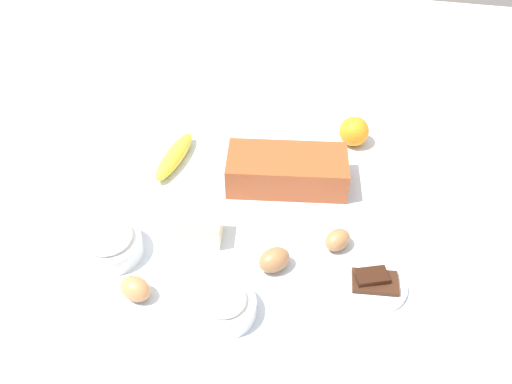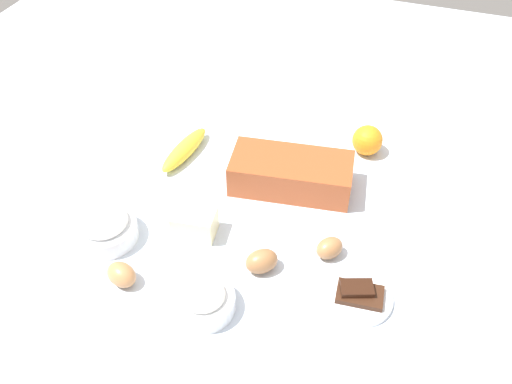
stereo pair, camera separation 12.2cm
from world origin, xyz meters
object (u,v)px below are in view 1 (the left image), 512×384
object	(u,v)px
banana	(174,156)
orange_fruit	(354,131)
butter_block	(200,229)
sugar_bowl	(109,243)
egg_beside_bowl	(338,240)
egg_near_butter	(274,260)
chocolate_plate	(374,284)
egg_loose	(135,289)
flour_bowl	(224,305)
loaf_pan	(287,170)

from	to	relation	value
banana	orange_fruit	world-z (taller)	orange_fruit
orange_fruit	butter_block	distance (m)	0.50
sugar_bowl	egg_beside_bowl	size ratio (longest dim) A/B	2.24
egg_near_butter	chocolate_plate	bearing A→B (deg)	177.65
sugar_bowl	egg_loose	distance (m)	0.13
flour_bowl	egg_beside_bowl	size ratio (longest dim) A/B	2.00
banana	egg_beside_bowl	bearing A→B (deg)	154.75
egg_near_butter	sugar_bowl	bearing A→B (deg)	4.78
orange_fruit	egg_beside_bowl	xyz separation A→B (m)	(0.01, 0.36, -0.02)
loaf_pan	flour_bowl	xyz separation A→B (m)	(0.06, 0.39, -0.02)
egg_beside_bowl	butter_block	bearing A→B (deg)	6.80
flour_bowl	egg_beside_bowl	distance (m)	0.28
butter_block	egg_beside_bowl	world-z (taller)	butter_block
butter_block	chocolate_plate	size ratio (longest dim) A/B	0.69
flour_bowl	chocolate_plate	xyz separation A→B (m)	(-0.28, -0.12, -0.02)
orange_fruit	egg_loose	world-z (taller)	orange_fruit
loaf_pan	banana	size ratio (longest dim) A/B	1.55
butter_block	loaf_pan	bearing A→B (deg)	-125.63
loaf_pan	egg_beside_bowl	size ratio (longest dim) A/B	4.91
loaf_pan	chocolate_plate	size ratio (longest dim) A/B	2.27
egg_beside_bowl	loaf_pan	bearing A→B (deg)	-52.48
loaf_pan	sugar_bowl	xyz separation A→B (m)	(0.33, 0.29, -0.01)
chocolate_plate	sugar_bowl	bearing A→B (deg)	2.14
butter_block	egg_near_butter	bearing A→B (deg)	164.40
flour_bowl	butter_block	world-z (taller)	butter_block
egg_near_butter	chocolate_plate	world-z (taller)	egg_near_butter
loaf_pan	orange_fruit	bearing A→B (deg)	-135.77
egg_loose	orange_fruit	bearing A→B (deg)	-123.69
loaf_pan	banana	bearing A→B (deg)	-12.12
flour_bowl	butter_block	xyz separation A→B (m)	(0.10, -0.17, 0.00)
sugar_bowl	chocolate_plate	xyz separation A→B (m)	(-0.54, -0.02, -0.02)
orange_fruit	butter_block	bearing A→B (deg)	53.34
banana	egg_loose	world-z (taller)	egg_loose
flour_bowl	sugar_bowl	bearing A→B (deg)	-19.97
loaf_pan	egg_loose	world-z (taller)	loaf_pan
loaf_pan	flour_bowl	bearing A→B (deg)	73.68
egg_near_butter	egg_beside_bowl	xyz separation A→B (m)	(-0.12, -0.08, -0.00)
banana	egg_beside_bowl	distance (m)	0.47
egg_beside_bowl	chocolate_plate	distance (m)	0.12
butter_block	chocolate_plate	bearing A→B (deg)	171.51
banana	orange_fruit	distance (m)	0.46
butter_block	egg_beside_bowl	bearing A→B (deg)	-173.20
butter_block	chocolate_plate	distance (m)	0.38
butter_block	egg_near_butter	size ratio (longest dim) A/B	1.32
flour_bowl	egg_beside_bowl	bearing A→B (deg)	-132.92
banana	egg_near_butter	distance (m)	0.41
orange_fruit	egg_near_butter	bearing A→B (deg)	73.94
flour_bowl	egg_near_butter	distance (m)	0.15
orange_fruit	butter_block	xyz separation A→B (m)	(0.30, 0.40, -0.01)
loaf_pan	egg_loose	size ratio (longest dim) A/B	4.52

